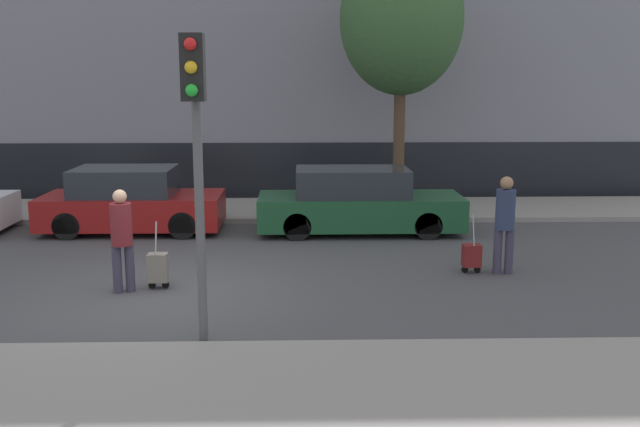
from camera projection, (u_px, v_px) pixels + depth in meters
ground_plane at (159, 293)px, 11.53m from camera, size 80.00×80.00×0.00m
sidewalk_near at (92, 389)px, 7.84m from camera, size 28.00×2.50×0.12m
sidewalk_far at (212, 210)px, 18.39m from camera, size 28.00×3.00×0.12m
building_facade at (221, 0)px, 20.82m from camera, size 28.00×2.75×11.36m
parked_car_1 at (131, 202)px, 16.02m from camera, size 3.99×1.82×1.45m
parked_car_2 at (358, 203)px, 15.91m from camera, size 4.53×1.70×1.45m
pedestrian_left at (122, 235)px, 11.40m from camera, size 0.34×0.34×1.68m
trolley_left at (158, 268)px, 11.71m from camera, size 0.34×0.29×1.13m
pedestrian_right at (505, 219)px, 12.48m from camera, size 0.35×0.34×1.74m
trolley_right at (472, 256)px, 12.66m from camera, size 0.34×0.29×1.06m
traffic_light at (196, 129)px, 8.72m from camera, size 0.28×0.47×3.95m
bare_tree_near_crossing at (401, 20)px, 17.20m from camera, size 3.00×3.00×6.54m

